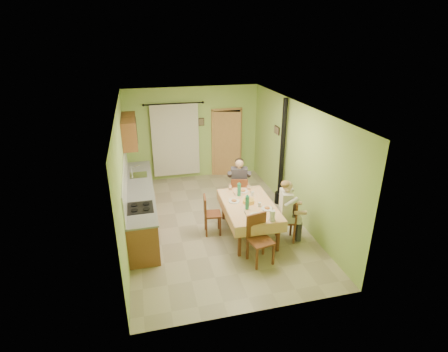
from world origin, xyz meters
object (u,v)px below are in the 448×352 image
object	(u,v)px
chair_near	(260,249)
man_far	(239,180)
chair_far	(239,201)
chair_right	(286,228)
chair_left	(212,222)
man_right	(287,204)
stove_flue	(281,167)
dining_table	(249,219)

from	to	relation	value
chair_near	man_far	xyz separation A→B (m)	(0.18, 2.12, 0.59)
chair_far	chair_right	bearing A→B (deg)	-52.75
chair_left	man_right	xyz separation A→B (m)	(1.50, -0.66, 0.59)
chair_far	chair_right	size ratio (longest dim) A/B	1.02
chair_far	stove_flue	xyz separation A→B (m)	(1.19, 0.21, 0.73)
chair_near	man_right	distance (m)	1.17
man_far	chair_near	bearing A→B (deg)	-80.81
man_right	dining_table	bearing A→B (deg)	71.49
dining_table	man_far	distance (m)	1.20
stove_flue	dining_table	bearing A→B (deg)	-134.88
dining_table	man_right	bearing A→B (deg)	-28.98
dining_table	chair_right	distance (m)	0.85
chair_right	chair_left	xyz separation A→B (m)	(-1.52, 0.66, -0.00)
chair_right	man_far	xyz separation A→B (m)	(-0.64, 1.51, 0.59)
chair_far	chair_near	xyz separation A→B (m)	(-0.17, -2.11, 0.00)
chair_far	chair_near	world-z (taller)	chair_near
dining_table	man_right	world-z (taller)	man_right
chair_near	chair_right	world-z (taller)	chair_near
man_right	stove_flue	distance (m)	1.80
dining_table	stove_flue	distance (m)	1.92
chair_right	stove_flue	bearing A→B (deg)	-5.66
chair_near	chair_right	xyz separation A→B (m)	(0.82, 0.61, -0.00)
chair_far	chair_left	world-z (taller)	chair_far
chair_far	chair_right	distance (m)	1.63
chair_left	man_far	world-z (taller)	man_far
chair_left	stove_flue	world-z (taller)	stove_flue
chair_right	man_far	size ratio (longest dim) A/B	0.68
chair_near	man_right	bearing A→B (deg)	-154.03
chair_near	chair_right	distance (m)	1.02
chair_far	man_far	world-z (taller)	man_far
man_right	chair_near	bearing A→B (deg)	139.63
man_far	stove_flue	distance (m)	1.21
chair_far	man_right	xyz separation A→B (m)	(0.63, -1.49, 0.59)
chair_far	man_right	world-z (taller)	man_right
chair_left	man_far	xyz separation A→B (m)	(0.88, 0.85, 0.59)
chair_far	stove_flue	distance (m)	1.42
chair_left	chair_far	bearing A→B (deg)	140.16
man_far	man_right	size ratio (longest dim) A/B	1.00
man_right	chair_right	bearing A→B (deg)	-90.00
dining_table	chair_near	distance (m)	1.05
stove_flue	man_right	bearing A→B (deg)	-108.21
stove_flue	chair_far	bearing A→B (deg)	-170.13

